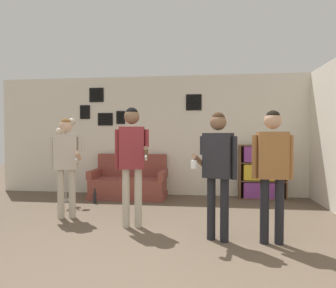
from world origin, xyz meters
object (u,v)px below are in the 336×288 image
at_px(couch, 129,183).
at_px(person_spectator_near_bookshelf, 272,162).
at_px(drinking_cup, 272,143).
at_px(person_player_foreground_center, 132,153).
at_px(person_watcher_holding_cup, 218,162).
at_px(bookshelf, 262,172).
at_px(bottle_on_floor, 95,197).
at_px(person_player_foreground_left, 66,157).
at_px(floor_lamp, 65,144).

bearing_deg(couch, person_spectator_near_bookshelf, -45.42).
bearing_deg(drinking_cup, person_player_foreground_center, -137.47).
bearing_deg(person_watcher_holding_cup, person_spectator_near_bookshelf, -2.45).
height_order(bookshelf, person_watcher_holding_cup, person_watcher_holding_cup).
bearing_deg(bottle_on_floor, person_player_foreground_left, -93.71).
height_order(floor_lamp, person_watcher_holding_cup, floor_lamp).
height_order(bookshelf, bottle_on_floor, bookshelf).
relative_size(bottle_on_floor, drinking_cup, 3.02).
distance_m(bookshelf, bottle_on_floor, 3.53).
bearing_deg(floor_lamp, couch, 24.41).
relative_size(person_player_foreground_center, drinking_cup, 18.33).
distance_m(couch, floor_lamp, 1.58).
bearing_deg(person_player_foreground_left, person_player_foreground_center, -16.40).
bearing_deg(person_player_foreground_center, floor_lamp, 139.17).
bearing_deg(person_watcher_holding_cup, person_player_foreground_left, 162.55).
bearing_deg(floor_lamp, bookshelf, 10.27).
bearing_deg(floor_lamp, person_player_foreground_center, -40.83).
height_order(person_watcher_holding_cup, person_spectator_near_bookshelf, person_spectator_near_bookshelf).
height_order(couch, bottle_on_floor, couch).
distance_m(person_player_foreground_left, drinking_cup, 4.15).
distance_m(person_player_foreground_center, drinking_cup, 3.37).
xyz_separation_m(bookshelf, person_watcher_holding_cup, (-1.05, -2.69, 0.44)).
bearing_deg(couch, bottle_on_floor, -129.18).
distance_m(bookshelf, person_spectator_near_bookshelf, 2.78).
relative_size(floor_lamp, drinking_cup, 17.69).
bearing_deg(person_spectator_near_bookshelf, person_watcher_holding_cup, 177.55).
bearing_deg(bottle_on_floor, drinking_cup, 13.27).
bearing_deg(couch, person_watcher_holding_cup, -53.93).
relative_size(couch, person_spectator_near_bookshelf, 0.98).
height_order(floor_lamp, person_player_foreground_center, person_player_foreground_center).
height_order(couch, bookshelf, bookshelf).
relative_size(couch, floor_lamp, 0.96).
distance_m(bookshelf, person_watcher_holding_cup, 2.92).
height_order(person_player_foreground_left, drinking_cup, person_player_foreground_left).
relative_size(person_spectator_near_bookshelf, drinking_cup, 17.32).
height_order(couch, person_player_foreground_left, person_player_foreground_left).
bearing_deg(drinking_cup, bookshelf, -179.88).
relative_size(floor_lamp, person_watcher_holding_cup, 1.03).
xyz_separation_m(bookshelf, person_player_foreground_left, (-3.47, -1.92, 0.43)).
distance_m(person_spectator_near_bookshelf, drinking_cup, 2.78).
bearing_deg(drinking_cup, floor_lamp, -170.20).
bearing_deg(person_spectator_near_bookshelf, couch, 134.58).
height_order(floor_lamp, drinking_cup, floor_lamp).
distance_m(floor_lamp, bottle_on_floor, 1.26).
relative_size(couch, bottle_on_floor, 5.61).
distance_m(couch, person_spectator_near_bookshelf, 3.61).
relative_size(person_player_foreground_center, person_spectator_near_bookshelf, 1.06).
relative_size(person_watcher_holding_cup, person_spectator_near_bookshelf, 0.99).
xyz_separation_m(person_spectator_near_bookshelf, drinking_cup, (0.58, 2.71, 0.18)).
bearing_deg(person_player_foreground_center, person_watcher_holding_cup, -18.45).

